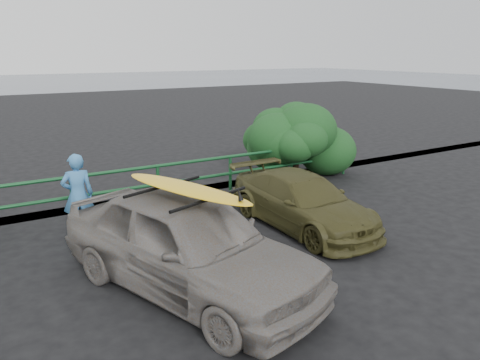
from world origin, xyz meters
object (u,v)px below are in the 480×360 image
object	(u,v)px
guardrail	(117,192)
olive_vehicle	(302,201)
sedan	(188,243)
man	(78,195)
surfboard	(186,188)

from	to	relation	value
guardrail	olive_vehicle	world-z (taller)	olive_vehicle
guardrail	sedan	size ratio (longest dim) A/B	3.02
guardrail	olive_vehicle	xyz separation A→B (m)	(3.11, -2.87, 0.04)
guardrail	man	world-z (taller)	man
sedan	olive_vehicle	bearing A→B (deg)	3.12
olive_vehicle	surfboard	world-z (taller)	surfboard
man	surfboard	xyz separation A→B (m)	(0.91, -3.22, 0.82)
sedan	olive_vehicle	xyz separation A→B (m)	(3.26, 1.27, -0.23)
man	surfboard	bearing A→B (deg)	111.53
man	surfboard	world-z (taller)	surfboard
sedan	man	world-z (taller)	man
sedan	surfboard	distance (m)	0.88
guardrail	olive_vehicle	distance (m)	4.23
guardrail	surfboard	distance (m)	4.30
sedan	man	size ratio (longest dim) A/B	2.73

